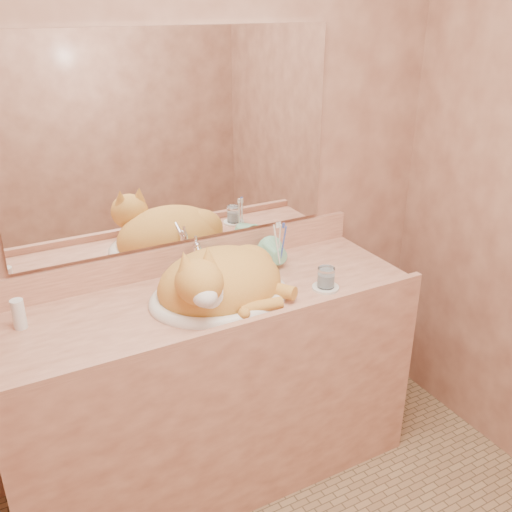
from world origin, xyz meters
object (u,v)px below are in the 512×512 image
cat (219,280)px  toothbrush_cup (280,259)px  vanity_counter (212,390)px  water_glass (326,277)px  soap_dispenser (220,262)px  sink_basin (219,278)px

cat → toothbrush_cup: size_ratio=4.16×
vanity_counter → water_glass: 0.66m
cat → soap_dispenser: (0.06, 0.12, 0.01)m
vanity_counter → soap_dispenser: size_ratio=8.35×
sink_basin → cat: 0.02m
water_glass → cat: bearing=164.8°
vanity_counter → water_glass: bearing=-18.9°
cat → sink_basin: bearing=68.1°
sink_basin → water_glass: sink_basin is taller
vanity_counter → sink_basin: bearing=-29.4°
cat → toothbrush_cup: 0.35m
sink_basin → water_glass: bearing=-14.9°
water_glass → vanity_counter: bearing=161.1°
toothbrush_cup → water_glass: size_ratio=1.49×
vanity_counter → soap_dispenser: bearing=42.9°
sink_basin → cat: size_ratio=1.08×
toothbrush_cup → sink_basin: bearing=-163.3°
soap_dispenser → sink_basin: bearing=-99.1°
soap_dispenser → water_glass: soap_dispenser is taller
sink_basin → water_glass: 0.41m
vanity_counter → soap_dispenser: 0.54m
vanity_counter → sink_basin: sink_basin is taller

